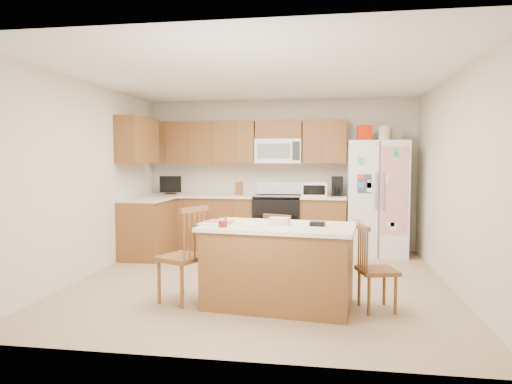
% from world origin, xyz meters
% --- Properties ---
extents(ground, '(4.50, 4.50, 0.00)m').
position_xyz_m(ground, '(0.00, 0.00, 0.00)').
color(ground, '#8D6A53').
rests_on(ground, ground).
extents(room_shell, '(4.60, 4.60, 2.52)m').
position_xyz_m(room_shell, '(0.00, 0.00, 1.44)').
color(room_shell, beige).
rests_on(room_shell, ground).
extents(cabinetry, '(3.36, 1.56, 2.15)m').
position_xyz_m(cabinetry, '(-0.98, 1.79, 0.91)').
color(cabinetry, brown).
rests_on(cabinetry, ground).
extents(stove, '(0.76, 0.65, 1.13)m').
position_xyz_m(stove, '(0.00, 1.94, 0.47)').
color(stove, black).
rests_on(stove, ground).
extents(refrigerator, '(0.90, 0.79, 2.04)m').
position_xyz_m(refrigerator, '(1.57, 1.87, 0.92)').
color(refrigerator, white).
rests_on(refrigerator, ground).
extents(island, '(1.64, 1.07, 0.93)m').
position_xyz_m(island, '(0.31, -0.89, 0.42)').
color(island, brown).
rests_on(island, ground).
extents(windsor_chair_left, '(0.56, 0.57, 1.02)m').
position_xyz_m(windsor_chair_left, '(-0.69, -0.93, 0.48)').
color(windsor_chair_left, brown).
rests_on(windsor_chair_left, ground).
extents(windsor_chair_back, '(0.47, 0.46, 0.86)m').
position_xyz_m(windsor_chair_back, '(0.26, -0.09, 0.41)').
color(windsor_chair_back, brown).
rests_on(windsor_chair_back, ground).
extents(windsor_chair_right, '(0.43, 0.45, 0.86)m').
position_xyz_m(windsor_chair_right, '(1.28, -0.89, 0.41)').
color(windsor_chair_right, brown).
rests_on(windsor_chair_right, ground).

